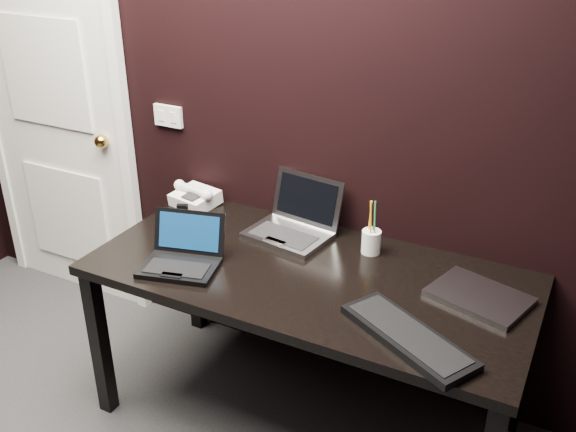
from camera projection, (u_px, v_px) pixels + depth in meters
The scene contains 11 objects.
wall_back at pixel (287, 94), 2.67m from camera, with size 4.00×4.00×0.00m, color black.
door at pixel (54, 111), 3.32m from camera, with size 0.99×0.10×2.14m.
wall_switch at pixel (168, 116), 2.99m from camera, with size 0.15×0.02×0.10m.
desk at pixel (308, 288), 2.51m from camera, with size 1.70×0.80×0.74m.
netbook at pixel (182, 257), 2.49m from camera, with size 0.35×0.32×0.19m.
silver_laptop at pixel (293, 225), 2.72m from camera, with size 0.37×0.34×0.23m.
ext_keyboard at pixel (408, 336), 2.07m from camera, with size 0.51×0.38×0.03m.
closed_laptop at pixel (479, 297), 2.29m from camera, with size 0.38×0.32×0.02m.
desk_phone at pixel (195, 197), 2.99m from camera, with size 0.24×0.21×0.12m.
mobile_phone at pixel (183, 218), 2.80m from camera, with size 0.07×0.06×0.10m.
pen_cup at pixel (371, 241), 2.58m from camera, with size 0.09×0.09×0.23m.
Camera 1 is at (1.21, -0.52, 2.02)m, focal length 40.00 mm.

